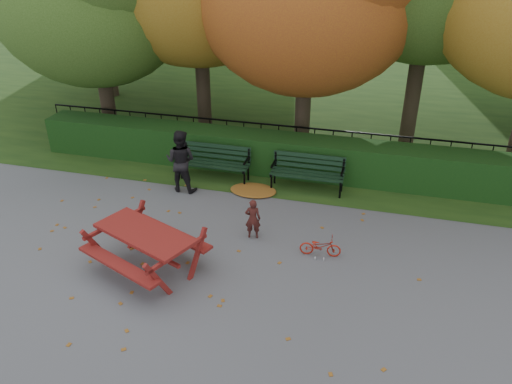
% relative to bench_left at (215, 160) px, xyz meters
% --- Properties ---
extents(ground, '(90.00, 90.00, 0.00)m').
position_rel_bench_left_xyz_m(ground, '(1.30, -3.70, -0.52)').
color(ground, slate).
rests_on(ground, ground).
extents(grass_strip, '(90.00, 90.00, 0.00)m').
position_rel_bench_left_xyz_m(grass_strip, '(1.30, 10.30, -0.51)').
color(grass_strip, '#1A3611').
rests_on(grass_strip, ground).
extents(hedge, '(13.00, 0.90, 1.00)m').
position_rel_bench_left_xyz_m(hedge, '(1.30, 0.80, -0.02)').
color(hedge, black).
rests_on(hedge, ground).
extents(iron_fence, '(14.00, 0.04, 1.02)m').
position_rel_bench_left_xyz_m(iron_fence, '(1.30, 1.60, 0.02)').
color(iron_fence, black).
rests_on(iron_fence, ground).
extents(bench_left, '(1.80, 0.57, 0.88)m').
position_rel_bench_left_xyz_m(bench_left, '(0.00, 0.00, 0.00)').
color(bench_left, black).
rests_on(bench_left, ground).
extents(bench_right, '(1.80, 0.57, 0.88)m').
position_rel_bench_left_xyz_m(bench_right, '(2.40, 0.00, 0.00)').
color(bench_right, black).
rests_on(bench_right, ground).
extents(picnic_table, '(2.42, 2.22, 0.96)m').
position_rel_bench_left_xyz_m(picnic_table, '(0.01, -4.05, 0.14)').
color(picnic_table, maroon).
rests_on(picnic_table, ground).
extents(leaf_pile, '(1.38, 1.18, 0.08)m').
position_rel_bench_left_xyz_m(leaf_pile, '(1.14, -0.50, -0.48)').
color(leaf_pile, brown).
rests_on(leaf_pile, ground).
extents(leaf_scatter, '(9.00, 5.70, 0.01)m').
position_rel_bench_left_xyz_m(leaf_scatter, '(1.30, -3.40, -0.51)').
color(leaf_scatter, brown).
rests_on(leaf_scatter, ground).
extents(child, '(0.36, 0.28, 0.90)m').
position_rel_bench_left_xyz_m(child, '(1.66, -2.47, -0.07)').
color(child, '#411814').
rests_on(child, ground).
extents(adult, '(0.78, 0.61, 1.57)m').
position_rel_bench_left_xyz_m(adult, '(-0.59, -0.84, 0.27)').
color(adult, black).
rests_on(adult, ground).
extents(bicycle, '(0.84, 0.37, 0.43)m').
position_rel_bench_left_xyz_m(bicycle, '(3.14, -2.76, -0.30)').
color(bicycle, '#AE1E10').
rests_on(bicycle, ground).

